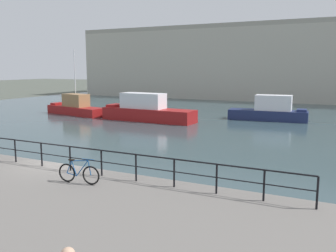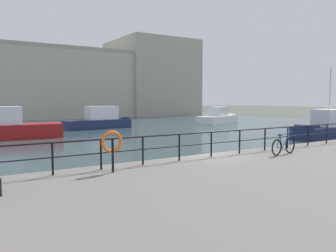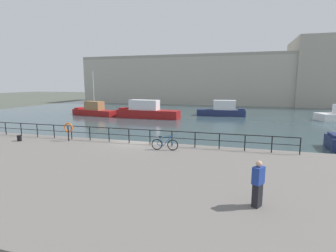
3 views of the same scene
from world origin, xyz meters
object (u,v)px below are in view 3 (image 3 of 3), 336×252
at_px(moored_small_launch, 147,111).
at_px(mooring_bollard, 19,138).
at_px(harbor_building, 238,79).
at_px(moored_red_daysailer, 94,110).
at_px(parked_bicycle, 165,144).
at_px(moored_cabin_cruiser, 222,110).
at_px(standing_person, 258,183).
at_px(life_ring_stand, 68,128).

height_order(moored_small_launch, mooring_bollard, moored_small_launch).
bearing_deg(harbor_building, mooring_bollard, -105.45).
distance_m(moored_red_daysailer, parked_bicycle, 29.14).
bearing_deg(mooring_bollard, parked_bicycle, 2.15).
bearing_deg(moored_cabin_cruiser, standing_person, -88.20).
distance_m(harbor_building, mooring_bollard, 57.08).
bearing_deg(parked_bicycle, moored_small_launch, 106.42).
bearing_deg(parked_bicycle, life_ring_stand, 168.28).
bearing_deg(moored_cabin_cruiser, mooring_bollard, -119.73).
bearing_deg(standing_person, moored_cabin_cruiser, -52.45).
bearing_deg(harbor_building, standing_person, -88.43).
bearing_deg(mooring_bollard, moored_red_daysailer, 108.41).
xyz_separation_m(moored_cabin_cruiser, moored_small_launch, (-11.09, -5.79, 0.06)).
bearing_deg(moored_red_daysailer, moored_small_launch, -171.53).
distance_m(moored_red_daysailer, moored_small_launch, 9.65).
relative_size(moored_red_daysailer, mooring_bollard, 19.04).
distance_m(harbor_building, moored_cabin_cruiser, 27.66).
height_order(parked_bicycle, life_ring_stand, life_ring_stand).
bearing_deg(moored_cabin_cruiser, parked_bicycle, -98.01).
bearing_deg(life_ring_stand, moored_small_launch, 94.12).
relative_size(mooring_bollard, life_ring_stand, 0.31).
height_order(harbor_building, moored_small_launch, harbor_building).
bearing_deg(moored_small_launch, life_ring_stand, 96.21).
height_order(moored_small_launch, standing_person, moored_small_launch).
distance_m(parked_bicycle, standing_person, 8.57).
bearing_deg(parked_bicycle, standing_person, -57.91).
bearing_deg(parked_bicycle, mooring_bollard, 175.18).
bearing_deg(parked_bicycle, harbor_building, 79.10).
distance_m(moored_red_daysailer, moored_cabin_cruiser, 21.35).
bearing_deg(moored_red_daysailer, life_ring_stand, 129.66).
bearing_deg(moored_small_launch, harbor_building, -109.54).
xyz_separation_m(moored_cabin_cruiser, parked_bicycle, (-1.79, -27.29, 0.38)).
bearing_deg(moored_red_daysailer, harbor_building, -112.81).
xyz_separation_m(harbor_building, standing_person, (1.67, -61.02, -4.45)).
bearing_deg(harbor_building, parked_bicycle, -93.92).
bearing_deg(moored_cabin_cruiser, moored_red_daysailer, -170.32).
xyz_separation_m(harbor_building, moored_small_launch, (-13.03, -32.87, -5.24)).
distance_m(harbor_building, moored_red_daysailer, 39.77).
bearing_deg(moored_red_daysailer, standing_person, 142.49).
height_order(moored_cabin_cruiser, standing_person, standing_person).
distance_m(harbor_building, life_ring_stand, 55.12).
xyz_separation_m(parked_bicycle, standing_person, (5.39, -6.65, 0.47)).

